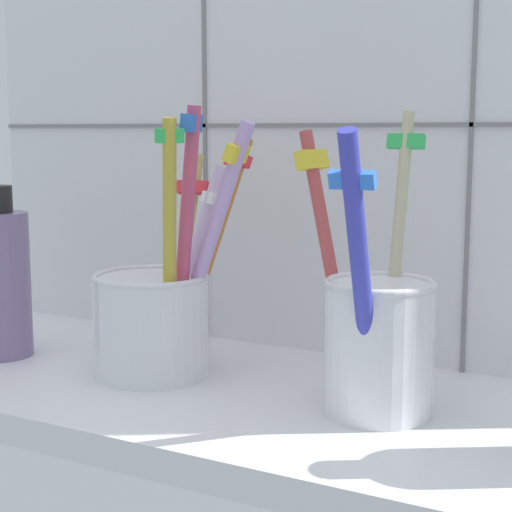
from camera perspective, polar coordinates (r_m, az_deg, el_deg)
The scene contains 4 objects.
counter_slab at distance 55.01cm, azimuth 0.04°, elevation -10.39°, with size 64.00×22.00×2.00cm, color silver.
tile_wall_back at distance 62.88cm, azimuth 5.39°, elevation 11.86°, with size 64.00×2.20×45.00cm.
toothbrush_cup_left at distance 57.67cm, azimuth -6.78°, elevation -3.69°, with size 11.84×11.27×18.63cm.
toothbrush_cup_right at distance 49.96cm, azimuth 8.33°, elevation -5.48°, with size 9.67×12.92×18.18cm.
Camera 1 is at (24.87, -45.65, 18.98)cm, focal length 57.77 mm.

